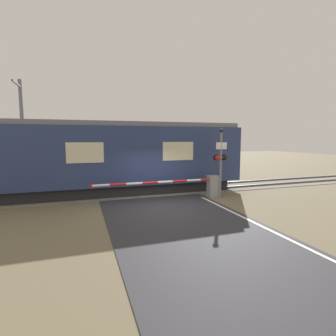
# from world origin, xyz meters

# --- Properties ---
(ground_plane) EXTENTS (80.00, 80.00, 0.00)m
(ground_plane) POSITION_xyz_m (0.00, 0.00, 0.00)
(ground_plane) COLOR #6B6047
(road_strip) EXTENTS (5.30, 20.00, 0.02)m
(road_strip) POSITION_xyz_m (0.01, -8.00, 0.01)
(road_strip) COLOR #2D2D33
(road_strip) RESTS_ON ground_plane
(track_bed) EXTENTS (36.00, 3.20, 0.13)m
(track_bed) POSITION_xyz_m (0.00, 3.46, 0.02)
(track_bed) COLOR slate
(track_bed) RESTS_ON ground_plane
(train) EXTENTS (17.12, 2.77, 3.88)m
(train) POSITION_xyz_m (-3.20, 3.46, 1.99)
(train) COLOR black
(train) RESTS_ON ground_plane
(crossing_barrier) EXTENTS (6.47, 0.44, 1.11)m
(crossing_barrier) POSITION_xyz_m (2.49, 1.07, 0.63)
(crossing_barrier) COLOR gray
(crossing_barrier) RESTS_ON ground_plane
(signal_post) EXTENTS (0.76, 0.26, 3.50)m
(signal_post) POSITION_xyz_m (3.34, 0.81, 2.00)
(signal_post) COLOR gray
(signal_post) RESTS_ON ground_plane
(catenary_pole) EXTENTS (0.20, 1.90, 6.25)m
(catenary_pole) POSITION_xyz_m (-6.43, 5.74, 3.27)
(catenary_pole) COLOR slate
(catenary_pole) RESTS_ON ground_plane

